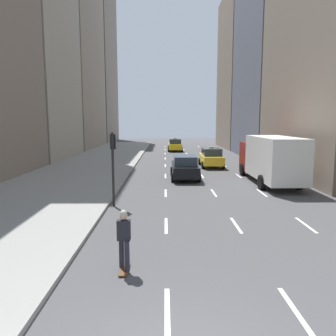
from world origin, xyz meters
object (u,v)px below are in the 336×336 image
Objects in this scene: taxi_second at (175,145)px; traffic_light_pole at (113,157)px; sedan_black_near at (185,167)px; skateboarder at (124,238)px; box_truck at (270,158)px; taxi_lead at (211,157)px.

traffic_light_pole is (-3.95, -30.23, 1.53)m from taxi_second.
skateboarder reaches higher than sedan_black_near.
traffic_light_pole reaches higher than box_truck.
sedan_black_near is 5.93m from box_truck.
taxi_second is at bearing 90.00° from sedan_black_near.
sedan_black_near is at bearing -90.00° from taxi_second.
taxi_second is 37.46m from skateboarder.
taxi_lead is 8.53m from box_truck.
taxi_second is 1.22× the size of traffic_light_pole.
taxi_lead is at bearing 109.27° from box_truck.
skateboarder is at bearing -99.79° from sedan_black_near.
traffic_light_pole reaches higher than skateboarder.
skateboarder is (-2.57, -14.89, 0.10)m from sedan_black_near.
taxi_lead is at bearing 64.23° from traffic_light_pole.
traffic_light_pole reaches higher than sedan_black_near.
traffic_light_pole is at bearing 100.94° from skateboarder.
sedan_black_near is 15.11m from skateboarder.
taxi_lead is 2.52× the size of skateboarder.
taxi_lead is 16.49m from taxi_second.
box_truck is at bearing 58.08° from skateboarder.
sedan_black_near is (-2.80, -6.24, -0.01)m from taxi_lead.
traffic_light_pole is at bearing -115.77° from taxi_lead.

